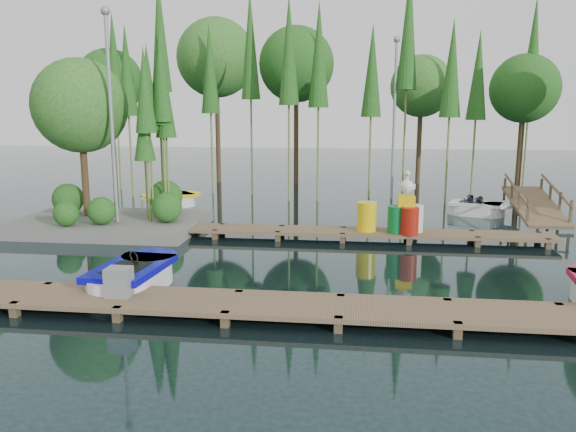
# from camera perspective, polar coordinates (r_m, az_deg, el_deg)

# --- Properties ---
(ground_plane) EXTENTS (90.00, 90.00, 0.00)m
(ground_plane) POSITION_cam_1_polar(r_m,az_deg,el_deg) (15.74, -2.04, -4.23)
(ground_plane) COLOR #1B3033
(near_dock) EXTENTS (18.00, 1.50, 0.50)m
(near_dock) POSITION_cam_1_polar(r_m,az_deg,el_deg) (11.45, -5.68, -8.88)
(near_dock) COLOR brown
(near_dock) RESTS_ON ground
(far_dock) EXTENTS (15.00, 1.20, 0.50)m
(far_dock) POSITION_cam_1_polar(r_m,az_deg,el_deg) (17.99, 2.38, -1.58)
(far_dock) COLOR brown
(far_dock) RESTS_ON ground
(island) EXTENTS (6.20, 4.20, 6.75)m
(island) POSITION_cam_1_polar(r_m,az_deg,el_deg) (20.30, -18.54, 7.71)
(island) COLOR slate
(island) RESTS_ON ground
(tree_screen) EXTENTS (34.42, 18.53, 10.31)m
(tree_screen) POSITION_cam_1_polar(r_m,az_deg,el_deg) (26.07, -2.87, 15.26)
(tree_screen) COLOR #45331D
(tree_screen) RESTS_ON ground
(lamp_island) EXTENTS (0.30, 0.30, 7.25)m
(lamp_island) POSITION_cam_1_polar(r_m,az_deg,el_deg) (19.23, -17.58, 10.84)
(lamp_island) COLOR gray
(lamp_island) RESTS_ON ground
(lamp_rear) EXTENTS (0.30, 0.30, 7.25)m
(lamp_rear) POSITION_cam_1_polar(r_m,az_deg,el_deg) (26.06, 10.77, 11.01)
(lamp_rear) COLOR gray
(lamp_rear) RESTS_ON ground
(ramp) EXTENTS (1.50, 3.94, 1.49)m
(ramp) POSITION_cam_1_polar(r_m,az_deg,el_deg) (22.76, 23.80, 1.04)
(ramp) COLOR brown
(ramp) RESTS_ON ground
(boat_blue) EXTENTS (1.53, 3.02, 0.99)m
(boat_blue) POSITION_cam_1_polar(r_m,az_deg,el_deg) (13.35, -15.47, -6.13)
(boat_blue) COLOR white
(boat_blue) RESTS_ON ground
(boat_yellow_far) EXTENTS (2.76, 2.63, 1.32)m
(boat_yellow_far) POSITION_cam_1_polar(r_m,az_deg,el_deg) (24.22, -11.97, 1.53)
(boat_yellow_far) COLOR white
(boat_yellow_far) RESTS_ON ground
(boat_white_far) EXTENTS (2.65, 1.86, 1.14)m
(boat_white_far) POSITION_cam_1_polar(r_m,az_deg,el_deg) (23.13, 18.64, 0.71)
(boat_white_far) COLOR white
(boat_white_far) RESTS_ON ground
(utility_cabinet) EXTENTS (0.49, 0.42, 0.60)m
(utility_cabinet) POSITION_cam_1_polar(r_m,az_deg,el_deg) (12.07, -16.80, -6.43)
(utility_cabinet) COLOR gray
(utility_cabinet) RESTS_ON near_dock
(yellow_barrel) EXTENTS (0.61, 0.61, 0.92)m
(yellow_barrel) POSITION_cam_1_polar(r_m,az_deg,el_deg) (17.82, 8.00, -0.05)
(yellow_barrel) COLOR yellow
(yellow_barrel) RESTS_ON far_dock
(drum_cluster) EXTENTS (1.12, 1.03, 1.94)m
(drum_cluster) POSITION_cam_1_polar(r_m,az_deg,el_deg) (17.72, 11.97, 0.12)
(drum_cluster) COLOR #0B6A2B
(drum_cluster) RESTS_ON far_dock
(seagull_post) EXTENTS (0.50, 0.27, 0.81)m
(seagull_post) POSITION_cam_1_polar(r_m,az_deg,el_deg) (17.87, 11.97, 0.12)
(seagull_post) COLOR gray
(seagull_post) RESTS_ON far_dock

